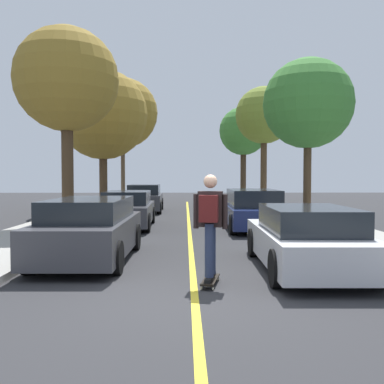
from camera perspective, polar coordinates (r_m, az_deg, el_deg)
The scene contains 15 objects.
ground at distance 6.88m, azimuth 0.32°, elevation -13.41°, with size 80.00×80.00×0.00m, color #2D2D30.
center_line at distance 10.78m, azimuth -0.15°, elevation -7.67°, with size 0.12×39.20×0.01m, color gold.
parked_car_left_nearest at distance 9.63m, azimuth -13.40°, elevation -4.84°, with size 1.88×4.13×1.35m.
parked_car_left_near at distance 15.55m, azimuth -8.60°, elevation -2.31°, with size 1.88×4.19×1.29m.
parked_car_left_far at distance 22.13m, azimuth -6.30°, elevation -0.84°, with size 1.89×4.23×1.39m.
parked_car_right_nearest at distance 8.71m, azimuth 14.91°, elevation -6.05°, with size 1.92×4.18×1.25m.
parked_car_right_near at distance 15.16m, azimuth 8.05°, elevation -2.31°, with size 1.95×4.68×1.36m.
street_tree_left_nearest at distance 15.51m, azimuth -16.30°, elevation 14.01°, with size 3.50×3.50×6.70m.
street_tree_left_near at distance 21.59m, azimuth -11.74°, elevation 9.97°, with size 4.35×4.35×6.84m.
street_tree_left_far at distance 28.23m, azimuth -9.19°, elevation 10.30°, with size 4.47×4.47×7.95m.
street_tree_right_nearest at distance 15.75m, azimuth 15.14°, elevation 11.21°, with size 3.12×3.12×5.78m.
street_tree_right_near at distance 23.93m, azimuth 9.53°, elevation 9.92°, with size 3.09×3.09×6.53m.
street_tree_right_far at distance 31.95m, azimuth 6.84°, elevation 7.96°, with size 3.53×3.53×6.75m.
skateboard at distance 7.41m, azimuth 2.44°, elevation -11.56°, with size 0.39×0.87×0.10m.
skateboarder at distance 7.20m, azimuth 2.41°, elevation -3.69°, with size 0.59×0.71×1.76m.
Camera 1 is at (-0.14, -6.62, 1.85)m, focal length 40.20 mm.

